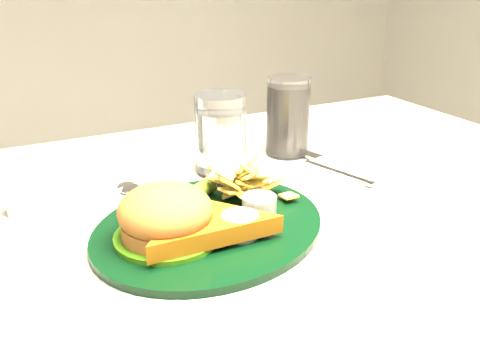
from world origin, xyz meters
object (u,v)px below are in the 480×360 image
object	(u,v)px
cola_glass	(288,117)
fork_napkin	(334,170)
dinner_plate	(209,205)
water_glass	(221,134)

from	to	relation	value
cola_glass	fork_napkin	distance (m)	0.13
cola_glass	fork_napkin	bearing A→B (deg)	-81.26
dinner_plate	water_glass	world-z (taller)	water_glass
dinner_plate	water_glass	size ratio (longest dim) A/B	2.50
cola_glass	water_glass	bearing A→B (deg)	-169.98
water_glass	fork_napkin	world-z (taller)	water_glass
dinner_plate	fork_napkin	size ratio (longest dim) A/B	1.82
dinner_plate	cola_glass	xyz separation A→B (m)	(0.24, 0.20, 0.03)
water_glass	fork_napkin	xyz separation A→B (m)	(0.16, -0.09, -0.06)
water_glass	cola_glass	xyz separation A→B (m)	(0.14, 0.02, 0.00)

